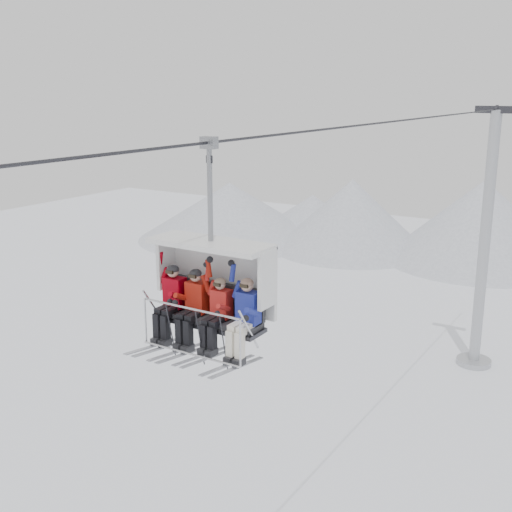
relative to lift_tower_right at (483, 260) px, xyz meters
The scene contains 7 objects.
lift_tower_right is the anchor object (origin of this frame).
haul_cable 23.25m from the lift_tower_right, 90.00° to the right, with size 0.06×0.06×50.00m, color #2C2C30.
chairlift_carrier 23.99m from the lift_tower_right, 90.00° to the right, with size 2.41×1.17×3.98m.
skier_far_left 24.21m from the lift_tower_right, 92.07° to the right, with size 0.41×1.69×1.64m.
skier_center_left 24.20m from the lift_tower_right, 90.73° to the right, with size 0.41×1.69×1.64m.
skier_center_right 24.20m from the lift_tower_right, 89.35° to the right, with size 0.37×1.69×1.51m.
skier_far_right 24.21m from the lift_tower_right, 87.90° to the right, with size 0.41×1.69×1.64m.
Camera 1 is at (6.93, -11.09, 14.22)m, focal length 45.00 mm.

